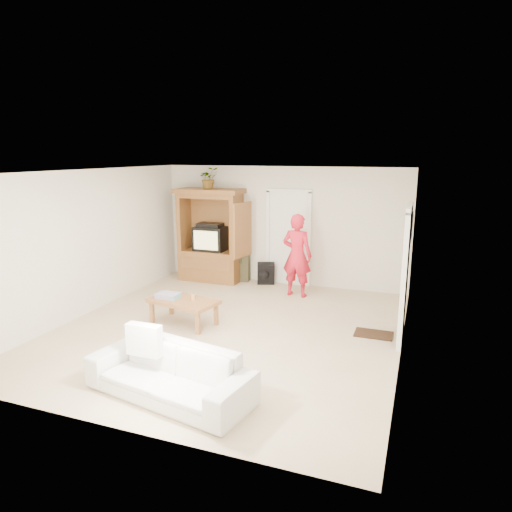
{
  "coord_description": "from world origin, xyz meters",
  "views": [
    {
      "loc": [
        2.91,
        -6.56,
        2.88
      ],
      "look_at": [
        0.27,
        0.6,
        1.15
      ],
      "focal_mm": 32.0,
      "sensor_mm": 36.0,
      "label": 1
    }
  ],
  "objects_px": {
    "armoire": "(212,241)",
    "sofa": "(169,373)",
    "man": "(297,255)",
    "coffee_table": "(183,303)"
  },
  "relations": [
    {
      "from": "sofa",
      "to": "armoire",
      "type": "bearing_deg",
      "value": 120.65
    },
    {
      "from": "armoire",
      "to": "sofa",
      "type": "bearing_deg",
      "value": -70.03
    },
    {
      "from": "armoire",
      "to": "sofa",
      "type": "height_order",
      "value": "armoire"
    },
    {
      "from": "man",
      "to": "coffee_table",
      "type": "relative_size",
      "value": 1.34
    },
    {
      "from": "sofa",
      "to": "coffee_table",
      "type": "bearing_deg",
      "value": 125.76
    },
    {
      "from": "armoire",
      "to": "coffee_table",
      "type": "relative_size",
      "value": 1.65
    },
    {
      "from": "armoire",
      "to": "man",
      "type": "relative_size",
      "value": 1.23
    },
    {
      "from": "man",
      "to": "sofa",
      "type": "bearing_deg",
      "value": 91.76
    },
    {
      "from": "sofa",
      "to": "coffee_table",
      "type": "height_order",
      "value": "sofa"
    },
    {
      "from": "man",
      "to": "sofa",
      "type": "distance_m",
      "value": 4.44
    }
  ]
}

